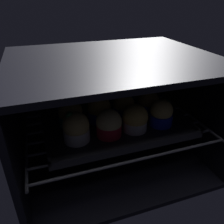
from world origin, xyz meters
TOP-DOWN VIEW (x-y plane):
  - oven_cavity at (0.00, 26.25)cm, footprint 59.00×47.00cm
  - oven_rack at (0.00, 22.00)cm, footprint 54.80×42.00cm
  - baking_tray at (0.00, 23.09)cm, footprint 43.76×34.97cm
  - muffin_row0_col0 at (-13.27, 14.49)cm, footprint 7.23×7.23cm
  - muffin_row0_col1 at (-4.07, 13.94)cm, footprint 7.34×7.34cm
  - muffin_row0_col2 at (4.11, 14.29)cm, footprint 7.57×7.57cm
  - muffin_row0_col3 at (12.90, 14.51)cm, footprint 7.18×7.18cm
  - muffin_row1_col0 at (-13.28, 23.11)cm, footprint 7.35×7.35cm
  - muffin_row1_col1 at (-4.35, 22.76)cm, footprint 7.29×7.29cm
  - muffin_row1_col2 at (4.06, 23.12)cm, footprint 7.18×7.18cm
  - muffin_row1_col3 at (12.85, 23.00)cm, footprint 7.22×7.22cm
  - muffin_row2_col0 at (-13.11, 31.50)cm, footprint 7.24×7.24cm
  - muffin_row2_col1 at (-4.26, 31.89)cm, footprint 7.72×7.72cm
  - muffin_row2_col2 at (4.66, 32.05)cm, footprint 7.39×7.39cm
  - muffin_row2_col3 at (12.78, 31.55)cm, footprint 7.54×7.54cm

SIDE VIEW (x-z plane):
  - oven_rack at x=0.00cm, z-range 13.20..14.00cm
  - baking_tray at x=0.00cm, z-range 13.57..15.77cm
  - oven_cavity at x=0.00cm, z-range -1.50..35.50cm
  - muffin_row1_col2 at x=4.06cm, z-range 14.73..22.51cm
  - muffin_row1_col3 at x=12.85cm, z-range 14.77..22.63cm
  - muffin_row0_col2 at x=4.11cm, z-range 14.71..22.83cm
  - muffin_row0_col1 at x=-4.07cm, z-range 14.76..22.80cm
  - muffin_row2_col0 at x=-13.11cm, z-range 14.78..22.87cm
  - muffin_row0_col3 at x=12.90cm, z-range 14.83..23.08cm
  - muffin_row1_col0 at x=-13.28cm, z-range 14.81..23.12cm
  - muffin_row1_col1 at x=-4.35cm, z-range 14.83..23.38cm
  - muffin_row0_col0 at x=-13.27cm, z-range 14.71..23.59cm
  - muffin_row2_col2 at x=4.66cm, z-range 14.86..23.62cm
  - muffin_row2_col1 at x=-4.26cm, z-range 14.86..23.76cm
  - muffin_row2_col3 at x=12.78cm, z-range 14.90..23.72cm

